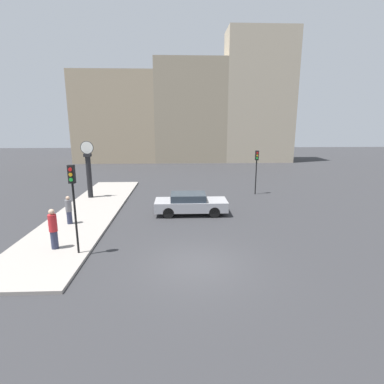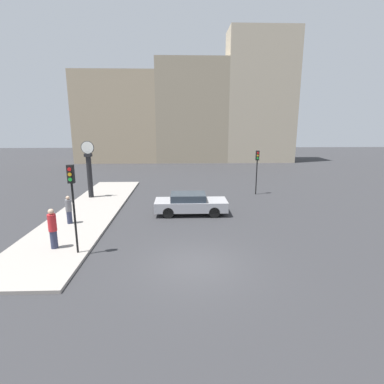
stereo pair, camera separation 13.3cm
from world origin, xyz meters
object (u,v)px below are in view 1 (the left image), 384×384
(pedestrian_grey_jacket, at_px, (69,210))
(traffic_light_near, at_px, (73,191))
(street_clock, at_px, (89,171))
(pedestrian_red_top, at_px, (53,229))
(traffic_light_far, at_px, (257,163))
(sedan_car, at_px, (190,203))

(pedestrian_grey_jacket, bearing_deg, traffic_light_near, -66.04)
(street_clock, relative_size, pedestrian_red_top, 2.30)
(traffic_light_far, height_order, street_clock, street_clock)
(traffic_light_near, distance_m, traffic_light_far, 15.35)
(pedestrian_grey_jacket, bearing_deg, traffic_light_far, 30.36)
(pedestrian_grey_jacket, bearing_deg, pedestrian_red_top, -80.92)
(pedestrian_red_top, bearing_deg, sedan_car, 40.67)
(street_clock, xyz_separation_m, pedestrian_red_top, (1.16, -9.58, -1.08))
(street_clock, bearing_deg, pedestrian_red_top, -83.12)
(traffic_light_near, xyz_separation_m, traffic_light_far, (10.55, 11.16, -0.35))
(traffic_light_near, distance_m, pedestrian_grey_jacket, 4.75)
(traffic_light_far, height_order, pedestrian_grey_jacket, traffic_light_far)
(traffic_light_near, distance_m, pedestrian_red_top, 2.25)
(sedan_car, bearing_deg, pedestrian_grey_jacket, -163.89)
(pedestrian_grey_jacket, bearing_deg, street_clock, 95.64)
(traffic_light_near, xyz_separation_m, street_clock, (-2.36, 10.10, -0.74))
(traffic_light_near, relative_size, traffic_light_far, 1.09)
(sedan_car, relative_size, pedestrian_grey_jacket, 2.85)
(traffic_light_near, height_order, street_clock, street_clock)
(traffic_light_far, distance_m, pedestrian_grey_jacket, 14.35)
(street_clock, height_order, pedestrian_grey_jacket, street_clock)
(sedan_car, bearing_deg, pedestrian_red_top, -139.33)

